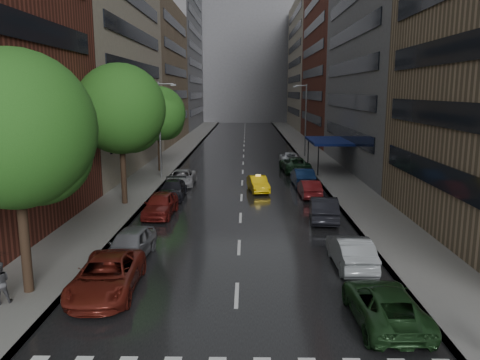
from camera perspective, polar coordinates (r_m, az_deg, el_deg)
name	(u,v)px	position (r m, az deg, el deg)	size (l,w,h in m)	color
ground	(234,347)	(16.32, -0.72, -19.73)	(220.00, 220.00, 0.00)	gray
road	(244,152)	(64.59, 0.45, 3.41)	(14.00, 140.00, 0.01)	black
sidewalk_left	(179,152)	(65.26, -7.49, 3.46)	(4.00, 140.00, 0.15)	gray
sidewalk_right	(309,152)	(65.15, 8.41, 3.42)	(4.00, 140.00, 0.15)	gray
buildings_left	(145,39)	(74.85, -11.54, 16.48)	(8.00, 108.00, 38.00)	maroon
buildings_right	(347,44)	(72.57, 12.92, 15.85)	(8.05, 109.10, 36.00)	#937A5B
building_far	(245,63)	(132.28, 0.66, 14.12)	(40.00, 14.00, 32.00)	slate
tree_near	(15,130)	(20.19, -25.76, 5.56)	(6.25, 6.25, 9.96)	#382619
tree_mid	(120,109)	(34.71, -14.36, 8.38)	(6.44, 6.44, 10.27)	#382619
tree_far	(159,114)	(48.85, -9.90, 7.98)	(5.53, 5.53, 8.82)	#382619
taxi	(258,184)	(39.18, 2.22, -0.47)	(1.37, 3.93, 1.30)	yellow
parked_cars_left	(156,212)	(30.33, -10.25, -3.81)	(2.74, 27.99, 1.59)	maroon
parked_cars_right	(309,187)	(37.66, 8.43, -0.88)	(3.09, 42.81, 1.60)	#173317
street_lamp_left	(161,128)	(44.93, -9.66, 6.29)	(1.74, 0.22, 9.00)	gray
street_lamp_right	(305,119)	(59.61, 7.93, 7.41)	(1.74, 0.22, 9.00)	gray
awning	(328,141)	(50.07, 10.72, 4.69)	(4.00, 8.00, 3.12)	navy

